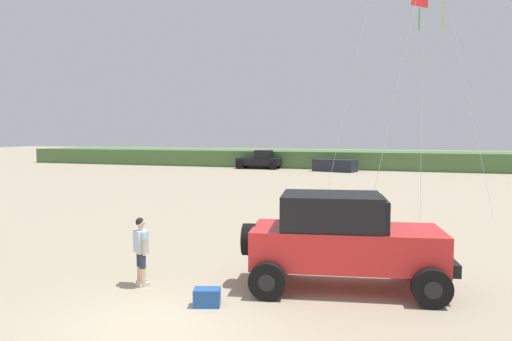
# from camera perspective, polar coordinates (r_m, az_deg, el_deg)

# --- Properties ---
(ground_plane) EXTENTS (220.00, 220.00, 0.00)m
(ground_plane) POSITION_cam_1_polar(r_m,az_deg,el_deg) (9.76, -11.45, -17.76)
(ground_plane) COLOR tan
(dune_ridge) EXTENTS (90.00, 8.31, 1.82)m
(dune_ridge) POSITION_cam_1_polar(r_m,az_deg,el_deg) (53.44, 16.71, 1.21)
(dune_ridge) COLOR #4C703D
(dune_ridge) RESTS_ON ground_plane
(jeep) EXTENTS (5.01, 3.13, 2.26)m
(jeep) POSITION_cam_1_polar(r_m,az_deg,el_deg) (11.56, 10.38, -8.02)
(jeep) COLOR red
(jeep) RESTS_ON ground_plane
(person_watching) EXTENTS (0.51, 0.46, 1.67)m
(person_watching) POSITION_cam_1_polar(r_m,az_deg,el_deg) (11.94, -13.61, -8.97)
(person_watching) COLOR #DBB28E
(person_watching) RESTS_ON ground_plane
(cooler_box) EXTENTS (0.64, 0.52, 0.38)m
(cooler_box) POSITION_cam_1_polar(r_m,az_deg,el_deg) (10.55, -5.90, -14.88)
(cooler_box) COLOR #23519E
(cooler_box) RESTS_ON ground_plane
(distant_pickup) EXTENTS (4.66, 2.51, 1.98)m
(distant_pickup) POSITION_cam_1_polar(r_m,az_deg,el_deg) (50.76, 0.47, 1.27)
(distant_pickup) COLOR black
(distant_pickup) RESTS_ON ground_plane
(distant_sedan) EXTENTS (4.51, 2.80, 1.20)m
(distant_sedan) POSITION_cam_1_polar(r_m,az_deg,el_deg) (47.62, 9.42, 0.60)
(distant_sedan) COLOR #1E232D
(distant_sedan) RESTS_ON ground_plane
(kite_pink_ribbon) EXTENTS (1.20, 2.80, 9.47)m
(kite_pink_ribbon) POSITION_cam_1_polar(r_m,az_deg,el_deg) (21.54, 19.43, 18.36)
(kite_pink_ribbon) COLOR red
(kite_pink_ribbon) RESTS_ON ground_plane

